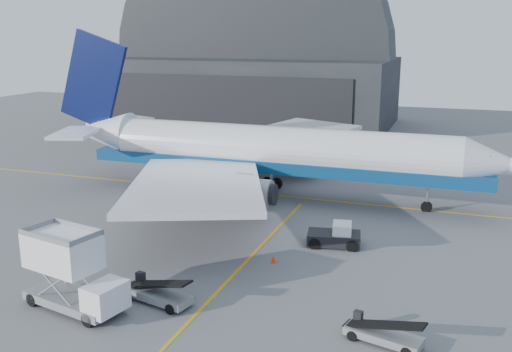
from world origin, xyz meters
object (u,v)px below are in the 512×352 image
at_px(pushback_tug, 335,237).
at_px(belt_loader_b, 383,334).
at_px(airliner, 262,151).
at_px(belt_loader_a, 157,293).
at_px(catering_truck, 71,272).

distance_m(pushback_tug, belt_loader_b, 14.69).
bearing_deg(pushback_tug, airliner, 121.39).
xyz_separation_m(airliner, belt_loader_b, (15.60, -25.26, -4.22)).
relative_size(pushback_tug, belt_loader_a, 0.87).
bearing_deg(belt_loader_a, pushback_tug, 70.39).
distance_m(airliner, belt_loader_a, 25.45).
xyz_separation_m(catering_truck, belt_loader_b, (18.38, 2.23, -1.85)).
distance_m(catering_truck, belt_loader_b, 18.61).
height_order(catering_truck, pushback_tug, catering_truck).
xyz_separation_m(airliner, catering_truck, (-2.78, -27.50, -2.37)).
relative_size(catering_truck, belt_loader_a, 1.40).
xyz_separation_m(pushback_tug, belt_loader_b, (5.45, -13.64, -0.20)).
bearing_deg(belt_loader_b, belt_loader_a, -167.01).
xyz_separation_m(belt_loader_a, belt_loader_b, (13.99, -0.21, -0.07)).
height_order(airliner, belt_loader_a, airliner).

